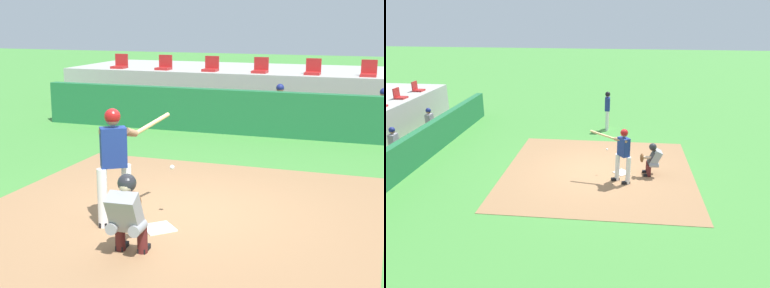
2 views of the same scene
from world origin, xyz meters
TOP-DOWN VIEW (x-y plane):
  - ground_plane at (0.00, 0.00)m, footprint 80.00×80.00m
  - dirt_infield at (0.00, 0.00)m, footprint 6.40×6.40m
  - home_plate at (0.00, -0.80)m, footprint 0.62×0.62m
  - batter_at_plate at (-0.69, -0.80)m, footprint 0.72×1.36m
  - catcher_crouched at (-0.02, -1.78)m, footprint 0.50×1.88m
  - on_deck_batter at (4.84, -0.09)m, footprint 0.58×0.23m
  - dugout_wall at (0.00, 6.50)m, footprint 13.00×0.30m
  - dugout_bench at (0.00, 7.50)m, footprint 11.80×0.44m
  - dugout_player_0 at (0.19, 7.34)m, footprint 0.49×0.70m
  - dugout_player_1 at (2.94, 7.34)m, footprint 0.49×0.70m
  - stadium_seat_6 at (4.06, 9.38)m, footprint 0.46×0.46m
  - stadium_seat_7 at (5.69, 9.38)m, footprint 0.46×0.46m

SIDE VIEW (x-z plane):
  - ground_plane at x=0.00m, z-range 0.00..0.00m
  - dirt_infield at x=0.00m, z-range 0.00..0.01m
  - home_plate at x=0.00m, z-range 0.01..0.04m
  - dugout_bench at x=0.00m, z-range 0.00..0.45m
  - dugout_wall at x=0.00m, z-range 0.00..1.20m
  - catcher_crouched at x=-0.02m, z-range 0.05..1.17m
  - dugout_player_0 at x=0.19m, z-range 0.02..1.32m
  - dugout_player_1 at x=2.94m, z-range 0.02..1.32m
  - on_deck_batter at x=4.84m, z-range 0.13..1.91m
  - batter_at_plate at x=-0.69m, z-range 0.13..1.94m
  - stadium_seat_6 at x=4.06m, z-range 1.29..1.77m
  - stadium_seat_7 at x=5.69m, z-range 1.29..1.77m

